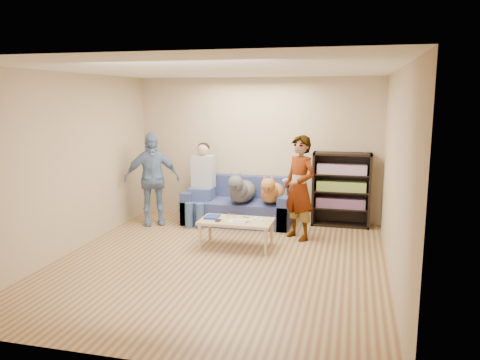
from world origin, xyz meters
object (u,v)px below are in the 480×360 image
(person_standing_right, at_px, (300,188))
(sofa, at_px, (238,207))
(dog_gray, at_px, (241,190))
(bookshelf, at_px, (341,188))
(notebook_blue, at_px, (212,217))
(camera_silver, at_px, (231,216))
(coffee_table, at_px, (236,223))
(person_standing_left, at_px, (152,179))
(person_seated, at_px, (202,180))
(dog_tan, at_px, (272,192))

(person_standing_right, relative_size, sofa, 0.88)
(dog_gray, relative_size, bookshelf, 0.97)
(notebook_blue, height_order, sofa, sofa)
(camera_silver, relative_size, coffee_table, 0.10)
(person_standing_left, bearing_deg, person_seated, -7.65)
(sofa, bearing_deg, bookshelf, 7.40)
(bookshelf, bearing_deg, coffee_table, -133.08)
(camera_silver, relative_size, dog_gray, 0.09)
(person_standing_right, relative_size, person_standing_left, 1.01)
(notebook_blue, bearing_deg, person_seated, 115.14)
(camera_silver, xyz_separation_m, dog_gray, (-0.08, 1.01, 0.20))
(sofa, height_order, person_seated, person_seated)
(sofa, bearing_deg, camera_silver, -81.41)
(dog_gray, distance_m, bookshelf, 1.75)
(camera_silver, xyz_separation_m, person_seated, (-0.84, 1.12, 0.33))
(dog_gray, bearing_deg, person_standing_right, -24.58)
(person_standing_right, relative_size, person_seated, 1.13)
(dog_tan, bearing_deg, person_standing_left, -171.19)
(camera_silver, distance_m, dog_tan, 1.20)
(coffee_table, bearing_deg, person_standing_right, 36.59)
(sofa, xyz_separation_m, dog_gray, (0.11, -0.23, 0.36))
(sofa, bearing_deg, coffee_table, -77.27)
(person_standing_right, distance_m, dog_tan, 0.82)
(person_standing_left, bearing_deg, bookshelf, -18.27)
(person_standing_right, xyz_separation_m, bookshelf, (0.62, 0.95, -0.15))
(dog_tan, bearing_deg, sofa, 167.24)
(person_standing_right, xyz_separation_m, camera_silver, (-0.99, -0.53, -0.39))
(sofa, distance_m, dog_tan, 0.74)
(person_standing_left, bearing_deg, coffee_table, -57.22)
(camera_silver, distance_m, person_seated, 1.43)
(camera_silver, distance_m, sofa, 1.27)
(person_seated, distance_m, coffee_table, 1.61)
(person_standing_left, bearing_deg, notebook_blue, -62.07)
(notebook_blue, bearing_deg, camera_silver, 14.04)
(person_standing_left, xyz_separation_m, dog_tan, (2.09, 0.32, -0.19))
(notebook_blue, height_order, person_seated, person_seated)
(person_standing_right, relative_size, coffee_table, 1.51)
(person_seated, distance_m, bookshelf, 2.48)
(camera_silver, bearing_deg, person_seated, 126.86)
(person_standing_right, bearing_deg, coffee_table, -103.47)
(dog_tan, distance_m, coffee_table, 1.29)
(person_seated, bearing_deg, dog_gray, -7.64)
(person_seated, bearing_deg, person_standing_right, -17.91)
(camera_silver, height_order, person_seated, person_seated)
(person_seated, xyz_separation_m, bookshelf, (2.45, 0.36, -0.09))
(camera_silver, bearing_deg, dog_gray, 94.42)
(person_standing_left, distance_m, camera_silver, 1.86)
(person_standing_left, height_order, coffee_table, person_standing_left)
(notebook_blue, distance_m, person_seated, 1.35)
(camera_silver, xyz_separation_m, coffee_table, (0.12, -0.12, -0.07))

